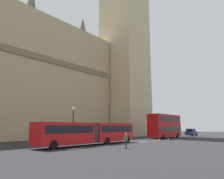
{
  "coord_description": "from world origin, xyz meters",
  "views": [
    {
      "loc": [
        -29.71,
        -18.67,
        2.4
      ],
      "look_at": [
        -4.31,
        2.82,
        8.27
      ],
      "focal_mm": 33.86,
      "sensor_mm": 36.0,
      "label": 1
    }
  ],
  "objects": [
    {
      "name": "street_lamp",
      "position": [
        -9.05,
        6.5,
        3.06
      ],
      "size": [
        0.44,
        0.44,
        5.27
      ],
      "color": "black",
      "rests_on": "ground_plane"
    },
    {
      "name": "lane_centre_marking",
      "position": [
        -0.16,
        0.0,
        0.01
      ],
      "size": [
        29.8,
        0.16,
        0.01
      ],
      "color": "silver",
      "rests_on": "ground_plane"
    },
    {
      "name": "pedestrian_near_cones",
      "position": [
        -10.29,
        -4.29,
        0.91
      ],
      "size": [
        0.43,
        0.46,
        1.69
      ],
      "color": "#333333",
      "rests_on": "ground_plane"
    },
    {
      "name": "traffic_cone_west",
      "position": [
        2.65,
        -1.59,
        0.28
      ],
      "size": [
        0.36,
        0.36,
        0.58
      ],
      "color": "black",
      "rests_on": "ground_plane"
    },
    {
      "name": "ground_plane",
      "position": [
        0.0,
        0.0,
        0.0
      ],
      "size": [
        160.0,
        160.0,
        0.0
      ],
      "primitive_type": "plane",
      "color": "#262628"
    },
    {
      "name": "traffic_cone_middle",
      "position": [
        4.79,
        -2.16,
        0.28
      ],
      "size": [
        0.36,
        0.36,
        0.58
      ],
      "color": "black",
      "rests_on": "ground_plane"
    },
    {
      "name": "double_decker_bus",
      "position": [
        12.1,
        2.0,
        2.71
      ],
      "size": [
        10.61,
        2.54,
        4.9
      ],
      "color": "#B20F0F",
      "rests_on": "ground_plane"
    },
    {
      "name": "sedan_lead",
      "position": [
        27.28,
        2.11,
        0.91
      ],
      "size": [
        4.4,
        1.86,
        1.85
      ],
      "color": "navy",
      "rests_on": "ground_plane"
    },
    {
      "name": "articulated_bus",
      "position": [
        -9.69,
        1.99,
        1.74
      ],
      "size": [
        16.1,
        2.54,
        2.9
      ],
      "color": "red",
      "rests_on": "ground_plane"
    }
  ]
}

